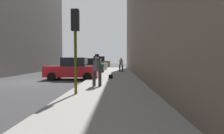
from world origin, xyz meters
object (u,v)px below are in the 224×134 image
at_px(parked_silver_sedan, 94,65).
at_px(duffel_bag, 111,76).
at_px(parked_bronze_suv, 99,63).
at_px(pedestrian_in_tan_coat, 121,64).
at_px(traffic_light, 75,33).
at_px(parked_red_hatchback, 73,69).
at_px(parked_dark_green_sedan, 87,66).
at_px(fire_hydrant, 100,71).
at_px(pedestrian_with_beanie, 97,68).

bearing_deg(parked_silver_sedan, duffel_bag, -76.35).
bearing_deg(duffel_bag, parked_silver_sedan, 103.65).
distance_m(parked_silver_sedan, parked_bronze_suv, 6.94).
bearing_deg(pedestrian_in_tan_coat, traffic_light, -99.26).
height_order(parked_red_hatchback, parked_silver_sedan, same).
xyz_separation_m(parked_dark_green_sedan, fire_hydrant, (1.80, -2.89, -0.35)).
bearing_deg(traffic_light, parked_red_hatchback, 105.54).
bearing_deg(pedestrian_in_tan_coat, parked_red_hatchback, -120.29).
relative_size(parked_red_hatchback, parked_silver_sedan, 1.00).
xyz_separation_m(parked_red_hatchback, parked_dark_green_sedan, (0.00, 6.75, 0.00)).
bearing_deg(parked_bronze_suv, parked_silver_sedan, -90.00).
height_order(parked_red_hatchback, pedestrian_in_tan_coat, pedestrian_in_tan_coat).
distance_m(traffic_light, pedestrian_in_tan_coat, 13.93).
bearing_deg(traffic_light, parked_bronze_suv, 94.06).
xyz_separation_m(parked_bronze_suv, pedestrian_with_beanie, (2.51, -23.90, 0.10)).
bearing_deg(duffel_bag, traffic_light, -101.24).
bearing_deg(fire_hydrant, duffel_bag, -72.57).
relative_size(parked_silver_sedan, fire_hydrant, 6.00).
relative_size(parked_dark_green_sedan, fire_hydrant, 6.00).
bearing_deg(parked_red_hatchback, traffic_light, -74.46).
distance_m(parked_red_hatchback, duffel_bag, 3.18).
relative_size(parked_dark_green_sedan, traffic_light, 1.17).
bearing_deg(pedestrian_in_tan_coat, pedestrian_with_beanie, -97.81).
distance_m(parked_red_hatchback, parked_dark_green_sedan, 6.75).
distance_m(parked_silver_sedan, duffel_bag, 13.21).
xyz_separation_m(traffic_light, pedestrian_in_tan_coat, (2.23, 13.65, -1.65)).
relative_size(parked_silver_sedan, duffel_bag, 9.59).
xyz_separation_m(parked_red_hatchback, traffic_light, (1.85, -6.66, 1.91)).
xyz_separation_m(parked_silver_sedan, parked_bronze_suv, (-0.00, 6.94, 0.18)).
xyz_separation_m(parked_silver_sedan, pedestrian_with_beanie, (2.51, -16.96, 0.29)).
bearing_deg(traffic_light, fire_hydrant, 90.27).
distance_m(fire_hydrant, pedestrian_in_tan_coat, 3.91).
xyz_separation_m(parked_bronze_suv, traffic_light, (1.85, -26.10, 1.73)).
distance_m(parked_silver_sedan, pedestrian_with_beanie, 17.15).
relative_size(pedestrian_in_tan_coat, duffel_bag, 3.89).
bearing_deg(parked_silver_sedan, fire_hydrant, -78.21).
bearing_deg(parked_bronze_suv, parked_red_hatchback, -90.00).
xyz_separation_m(parked_bronze_suv, pedestrian_in_tan_coat, (4.08, -12.45, 0.07)).
bearing_deg(parked_bronze_suv, duffel_bag, -81.04).
xyz_separation_m(parked_silver_sedan, fire_hydrant, (1.80, -8.64, -0.35)).
bearing_deg(pedestrian_in_tan_coat, fire_hydrant, -126.05).
bearing_deg(parked_red_hatchback, pedestrian_in_tan_coat, 59.71).
relative_size(parked_silver_sedan, pedestrian_in_tan_coat, 2.47).
distance_m(parked_silver_sedan, pedestrian_in_tan_coat, 6.87).
bearing_deg(fire_hydrant, parked_silver_sedan, 101.79).
height_order(parked_silver_sedan, duffel_bag, parked_silver_sedan).
xyz_separation_m(pedestrian_with_beanie, duffel_bag, (0.61, 4.14, -0.85)).
bearing_deg(pedestrian_in_tan_coat, duffel_bag, -97.52).
distance_m(parked_dark_green_sedan, traffic_light, 13.68).
bearing_deg(parked_red_hatchback, fire_hydrant, 64.94).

